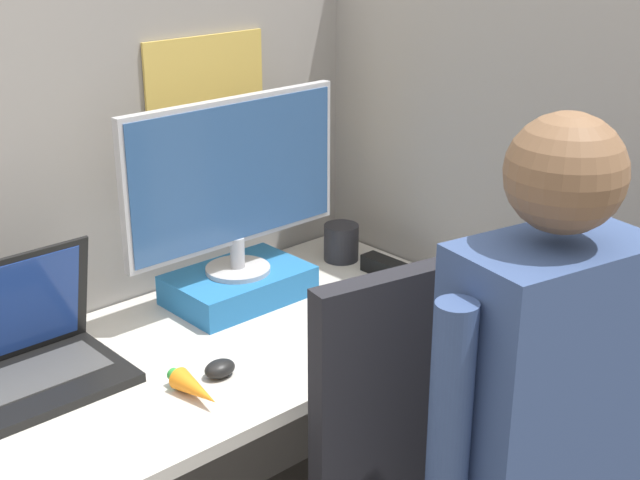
# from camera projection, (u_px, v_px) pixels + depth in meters

# --- Properties ---
(cubicle_panel_back) EXTENTS (1.96, 0.05, 1.59)m
(cubicle_panel_back) POSITION_uv_depth(u_px,v_px,m) (113.00, 282.00, 2.20)
(cubicle_panel_back) COLOR gray
(cubicle_panel_back) RESTS_ON ground
(cubicle_panel_right) EXTENTS (0.04, 1.29, 1.59)m
(cubicle_panel_right) POSITION_uv_depth(u_px,v_px,m) (442.00, 253.00, 2.39)
(cubicle_panel_right) COLOR gray
(cubicle_panel_right) RESTS_ON ground
(desk) EXTENTS (1.46, 0.65, 0.75)m
(desk) POSITION_uv_depth(u_px,v_px,m) (200.00, 422.00, 2.04)
(desk) COLOR beige
(desk) RESTS_ON ground
(paper_box) EXTENTS (0.34, 0.22, 0.07)m
(paper_box) POSITION_uv_depth(u_px,v_px,m) (239.00, 285.00, 2.21)
(paper_box) COLOR #236BAD
(paper_box) RESTS_ON desk
(monitor) EXTENTS (0.60, 0.16, 0.43)m
(monitor) POSITION_uv_depth(u_px,v_px,m) (234.00, 178.00, 2.11)
(monitor) COLOR #B2B2B7
(monitor) RESTS_ON paper_box
(laptop) EXTENTS (0.37, 0.26, 0.27)m
(laptop) POSITION_uv_depth(u_px,v_px,m) (24.00, 362.00, 1.82)
(laptop) COLOR black
(laptop) RESTS_ON desk
(mouse) EXTENTS (0.07, 0.05, 0.04)m
(mouse) POSITION_uv_depth(u_px,v_px,m) (220.00, 369.00, 1.86)
(mouse) COLOR black
(mouse) RESTS_ON desk
(stapler) EXTENTS (0.05, 0.13, 0.04)m
(stapler) POSITION_uv_depth(u_px,v_px,m) (385.00, 267.00, 2.35)
(stapler) COLOR black
(stapler) RESTS_ON desk
(carrot_toy) EXTENTS (0.05, 0.15, 0.05)m
(carrot_toy) POSITION_uv_depth(u_px,v_px,m) (196.00, 389.00, 1.77)
(carrot_toy) COLOR orange
(carrot_toy) RESTS_ON desk
(person) EXTENTS (0.47, 0.46, 1.38)m
(person) POSITION_uv_depth(u_px,v_px,m) (565.00, 443.00, 1.55)
(person) COLOR brown
(person) RESTS_ON ground
(coffee_mug) EXTENTS (0.10, 0.10, 0.10)m
(coffee_mug) POSITION_uv_depth(u_px,v_px,m) (341.00, 242.00, 2.44)
(coffee_mug) COLOR #232328
(coffee_mug) RESTS_ON desk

